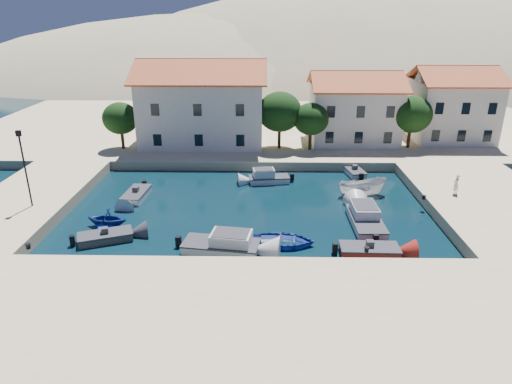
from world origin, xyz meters
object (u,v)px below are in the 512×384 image
cabin_cruiser_south (221,244)px  rowboat_south (284,245)px  building_mid (354,106)px  cabin_cruiser_east (366,219)px  lamppost (24,161)px  pedestrian (456,184)px  boat_east (362,195)px  building_right (452,103)px  building_left (203,101)px

cabin_cruiser_south → rowboat_south: bearing=20.2°
building_mid → rowboat_south: (-9.26, -25.45, -5.22)m
cabin_cruiser_south → cabin_cruiser_east: size_ratio=1.00×
lamppost → pedestrian: (35.25, 3.23, -2.87)m
cabin_cruiser_east → boat_east: size_ratio=1.25×
building_right → pedestrian: (-6.25, -18.77, -3.58)m
cabin_cruiser_south → boat_east: cabin_cruiser_south is taller
building_left → lamppost: bearing=-119.9°
lamppost → building_mid: bearing=35.4°
building_left → cabin_cruiser_south: (4.29, -25.36, -5.46)m
rowboat_south → pedestrian: bearing=-57.5°
cabin_cruiser_south → building_right: bearing=55.4°
building_mid → lamppost: 36.21m
building_mid → building_right: building_right is taller
lamppost → cabin_cruiser_east: (26.78, -1.04, -4.28)m
lamppost → pedestrian: bearing=5.2°
boat_east → building_right: bearing=-50.1°
boat_east → pedestrian: size_ratio=2.54×
cabin_cruiser_south → cabin_cruiser_east: 11.80m
lamppost → boat_east: 28.63m
building_mid → pedestrian: (5.75, -17.77, -3.33)m
pedestrian → rowboat_south: bearing=-9.9°
building_left → cabin_cruiser_south: bearing=-80.4°
building_mid → building_right: (12.00, 1.00, 0.25)m
building_mid → boat_east: (-1.75, -15.76, -5.22)m
cabin_cruiser_south → pedestrian: pedestrian is taller
lamppost → cabin_cruiser_south: bearing=-18.7°
boat_east → pedestrian: (7.50, -2.01, 1.89)m
lamppost → rowboat_south: bearing=-12.4°
lamppost → cabin_cruiser_south: 17.22m
building_mid → building_right: bearing=4.8°
lamppost → boat_east: lamppost is taller
lamppost → building_right: bearing=27.9°
building_left → lamppost: building_left is taller
building_right → cabin_cruiser_east: (-14.72, -23.04, -5.00)m
cabin_cruiser_south → building_left: bearing=108.2°
building_mid → cabin_cruiser_south: (-13.71, -26.36, -4.75)m
building_mid → lamppost: bearing=-144.6°
building_right → lamppost: 46.98m
cabin_cruiser_south → boat_east: (11.95, 10.60, -0.48)m
cabin_cruiser_south → lamppost: bearing=169.9°
pedestrian → lamppost: bearing=-31.7°
building_mid → boat_east: bearing=-96.3°
building_right → lamppost: building_right is taller
building_left → building_right: 30.07m
building_left → building_right: (30.00, 2.00, -0.46)m
building_right → boat_east: (-13.75, -16.76, -5.47)m
boat_east → building_mid: bearing=-17.1°
building_right → boat_east: 22.36m
building_right → cabin_cruiser_south: size_ratio=1.69×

